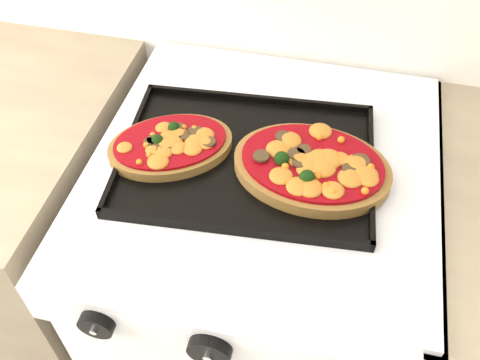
% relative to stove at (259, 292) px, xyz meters
% --- Properties ---
extents(stove, '(0.60, 0.60, 0.91)m').
position_rel_stove_xyz_m(stove, '(0.00, 0.00, 0.00)').
color(stove, white).
rests_on(stove, floor).
extents(control_panel, '(0.60, 0.02, 0.09)m').
position_rel_stove_xyz_m(control_panel, '(0.00, -0.31, 0.40)').
color(control_panel, white).
rests_on(control_panel, stove).
extents(knob_left, '(0.05, 0.02, 0.05)m').
position_rel_stove_xyz_m(knob_left, '(-0.18, -0.33, 0.40)').
color(knob_left, black).
rests_on(knob_left, control_panel).
extents(knob_center, '(0.06, 0.02, 0.06)m').
position_rel_stove_xyz_m(knob_center, '(-0.01, -0.33, 0.40)').
color(knob_center, black).
rests_on(knob_center, control_panel).
extents(baking_tray, '(0.45, 0.35, 0.02)m').
position_rel_stove_xyz_m(baking_tray, '(-0.03, -0.02, 0.47)').
color(baking_tray, black).
rests_on(baking_tray, stove).
extents(pizza_left, '(0.25, 0.23, 0.03)m').
position_rel_stove_xyz_m(pizza_left, '(-0.16, -0.03, 0.48)').
color(pizza_left, brown).
rests_on(pizza_left, baking_tray).
extents(pizza_right, '(0.27, 0.20, 0.04)m').
position_rel_stove_xyz_m(pizza_right, '(0.08, -0.03, 0.48)').
color(pizza_right, brown).
rests_on(pizza_right, baking_tray).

